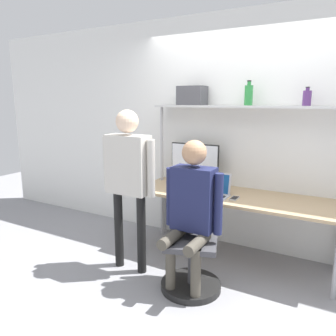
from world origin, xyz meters
TOP-DOWN VIEW (x-y plane):
  - ground_plane at (0.00, 0.00)m, footprint 12.00×12.00m
  - wall_back at (0.00, 0.78)m, footprint 8.00×0.06m
  - desk at (0.00, 0.39)m, footprint 2.19×0.73m
  - shelf_unit at (0.00, 0.60)m, footprint 2.08×0.27m
  - monitor at (-0.56, 0.59)m, footprint 0.61×0.21m
  - laptop at (-0.18, 0.28)m, footprint 0.33×0.24m
  - cell_phone at (0.05, 0.26)m, footprint 0.07×0.15m
  - office_chair at (-0.15, -0.35)m, footprint 0.58×0.58m
  - person_seated at (-0.14, -0.40)m, footprint 0.55×0.47m
  - person_standing at (-0.85, -0.35)m, footprint 0.60×0.22m
  - bottle_purple at (0.62, 0.60)m, footprint 0.08×0.08m
  - bottle_green at (0.05, 0.60)m, footprint 0.09×0.09m
  - storage_box at (-0.61, 0.60)m, footprint 0.30×0.23m

SIDE VIEW (x-z plane):
  - ground_plane at x=0.00m, z-range 0.00..0.00m
  - office_chair at x=-0.15m, z-range -0.18..0.76m
  - desk at x=0.00m, z-range 0.30..1.03m
  - cell_phone at x=0.05m, z-range 0.73..0.74m
  - laptop at x=-0.18m, z-range 0.68..0.92m
  - person_seated at x=-0.14m, z-range 0.13..1.52m
  - monitor at x=-0.56m, z-range 0.75..1.25m
  - person_standing at x=-0.85m, z-range 0.23..1.87m
  - wall_back at x=0.00m, z-range 0.00..2.70m
  - shelf_unit at x=0.00m, z-range 0.63..2.31m
  - bottle_purple at x=0.62m, z-range 1.66..1.84m
  - storage_box at x=-0.61m, z-range 1.67..1.89m
  - bottle_green at x=0.05m, z-range 1.65..1.91m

